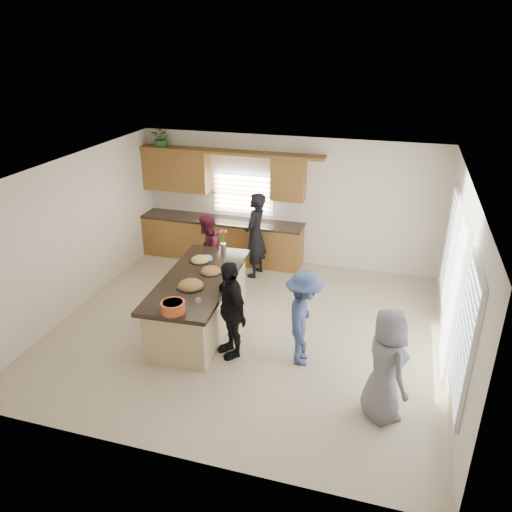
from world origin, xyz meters
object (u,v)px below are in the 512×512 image
(woman_left_back, at_px, (255,235))
(woman_right_front, at_px, (386,365))
(island, at_px, (200,303))
(woman_left_mid, at_px, (207,251))
(salad_bowl, at_px, (173,307))
(woman_right_back, at_px, (304,318))
(woman_left_front, at_px, (230,309))

(woman_left_back, relative_size, woman_right_front, 1.12)
(island, distance_m, woman_left_back, 2.31)
(woman_left_back, bearing_deg, woman_left_mid, -39.01)
(island, bearing_deg, salad_bowl, -89.07)
(salad_bowl, height_order, woman_right_back, woman_right_back)
(island, height_order, woman_right_back, woman_right_back)
(woman_left_mid, bearing_deg, salad_bowl, 7.39)
(salad_bowl, distance_m, woman_right_front, 3.11)
(island, relative_size, woman_left_front, 1.71)
(salad_bowl, distance_m, woman_right_back, 1.96)
(salad_bowl, relative_size, woman_left_mid, 0.24)
(woman_right_back, bearing_deg, woman_left_mid, 41.45)
(woman_left_front, bearing_deg, woman_right_back, 52.07)
(woman_left_back, bearing_deg, woman_right_front, 44.14)
(island, relative_size, woman_right_back, 1.78)
(woman_left_mid, relative_size, woman_left_front, 0.95)
(woman_left_mid, bearing_deg, woman_left_back, 131.13)
(salad_bowl, height_order, woman_right_front, woman_right_front)
(woman_left_back, relative_size, woman_left_front, 1.12)
(salad_bowl, relative_size, woman_right_front, 0.23)
(woman_right_back, bearing_deg, salad_bowl, 101.27)
(salad_bowl, distance_m, woman_left_mid, 2.70)
(woman_left_back, xyz_separation_m, woman_left_front, (0.44, -2.85, -0.10))
(woman_right_back, bearing_deg, woman_right_front, -133.73)
(woman_left_back, height_order, woman_left_mid, woman_left_back)
(salad_bowl, xyz_separation_m, woman_left_front, (0.70, 0.55, -0.23))
(salad_bowl, xyz_separation_m, woman_left_mid, (-0.51, 2.64, -0.28))
(woman_left_front, bearing_deg, woman_left_mid, 166.90)
(island, height_order, woman_left_front, woman_left_front)
(salad_bowl, relative_size, woman_right_back, 0.24)
(woman_right_front, bearing_deg, woman_left_back, 5.56)
(woman_left_mid, height_order, woman_right_front, woman_right_front)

